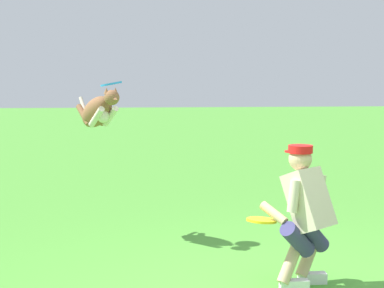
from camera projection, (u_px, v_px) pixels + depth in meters
name	position (u px, v px, depth m)	size (l,w,h in m)	color
person	(305.00, 212.00, 5.66)	(0.71, 0.56, 1.29)	silver
dog	(99.00, 111.00, 7.23)	(0.57, 0.91, 0.55)	brown
frisbee_flying	(111.00, 84.00, 7.10)	(0.24, 0.24, 0.02)	#2B90F0
frisbee_held	(262.00, 220.00, 5.71)	(0.28, 0.28, 0.02)	yellow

